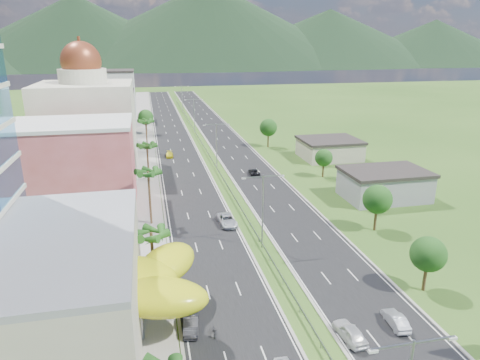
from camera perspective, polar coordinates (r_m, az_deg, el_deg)
ground at (r=54.55m, az=5.76°, el=-13.56°), size 500.00×500.00×0.00m
road_left at (r=137.25m, az=-8.94°, el=5.76°), size 11.00×260.00×0.04m
road_right at (r=138.89m, az=-2.73°, el=6.10°), size 11.00×260.00×0.04m
sidewalk_left at (r=137.05m, az=-12.92°, el=5.52°), size 7.00×260.00×0.12m
median_guardrail at (r=120.29m, az=-4.81°, el=4.49°), size 0.10×216.06×0.76m
streetlight_median_b at (r=60.16m, az=3.04°, el=-3.20°), size 6.04×0.25×11.00m
streetlight_median_c at (r=97.70m, az=-3.16°, el=5.08°), size 6.04×0.25×11.00m
streetlight_median_d at (r=141.55m, az=-6.15°, el=9.01°), size 6.04×0.25×11.00m
streetlight_median_e at (r=185.95m, az=-7.74°, el=11.06°), size 6.04×0.25×11.00m
lime_canopy at (r=46.66m, az=-17.09°, el=-13.07°), size 18.00×15.00×7.40m
pink_shophouse at (r=79.94m, az=-21.18°, el=1.52°), size 20.00×15.00×15.00m
domed_building at (r=101.35m, az=-19.63°, el=7.19°), size 20.00×20.00×28.70m
midrise_grey at (r=126.30m, az=-17.75°, el=7.77°), size 16.00×15.00×16.00m
midrise_beige at (r=148.18m, az=-17.00°, el=8.64°), size 16.00×15.00×13.00m
midrise_white at (r=170.60m, az=-16.55°, el=10.65°), size 16.00×15.00×18.00m
shed_near at (r=85.43m, az=18.66°, el=-0.71°), size 15.00×10.00×5.00m
shed_far at (r=111.95m, az=11.82°, el=3.99°), size 14.00×12.00×4.40m
palm_tree_b at (r=50.77m, az=-11.74°, el=-7.34°), size 3.60×3.60×8.10m
palm_tree_c at (r=69.00m, az=-12.15°, el=0.74°), size 3.60×3.60×9.60m
palm_tree_d at (r=91.48m, az=-12.30°, el=4.32°), size 3.60×3.60×8.60m
palm_tree_e at (r=115.83m, az=-12.46°, el=7.50°), size 3.60×3.60×9.40m
leafy_tree_lfar at (r=140.93m, az=-12.47°, el=8.17°), size 4.90×4.90×8.05m
leafy_tree_ra at (r=55.23m, az=23.81°, el=-9.06°), size 4.20×4.20×6.90m
leafy_tree_rb at (r=69.60m, az=17.85°, el=-2.48°), size 4.55×4.55×7.47m
leafy_tree_rc at (r=94.97m, az=11.11°, el=2.91°), size 3.85×3.85×6.33m
leafy_tree_rd at (r=120.94m, az=3.80°, el=6.99°), size 4.90×4.90×8.05m
mountain_ridge at (r=500.55m, az=-3.81°, el=14.61°), size 860.00×140.00×90.00m
car_dark_left at (r=46.80m, az=-6.58°, el=-18.41°), size 2.05×4.53×1.44m
car_silver_mid_left at (r=69.86m, az=-1.77°, el=-5.35°), size 2.99×5.77×1.56m
car_yellow_far_left at (r=112.36m, az=-9.39°, el=3.37°), size 1.97×4.39×1.25m
car_white_near_right at (r=46.58m, az=14.45°, el=-19.04°), size 2.28×4.75×1.56m
car_silver_right at (r=49.76m, az=20.05°, el=-17.12°), size 1.74×4.20×1.35m
car_dark_far_right at (r=95.91m, az=1.91°, el=1.10°), size 2.45×4.73×1.27m
motorcycle at (r=45.95m, az=-3.45°, el=-19.33°), size 0.62×1.81×1.14m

